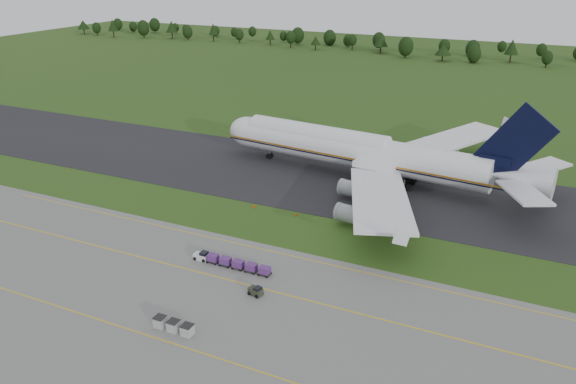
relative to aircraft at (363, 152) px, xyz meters
The scene contains 10 objects.
ground 35.00m from the aircraft, 102.69° to the right, with size 600.00×600.00×0.00m, color #274615.
apron 68.26m from the aircraft, 96.38° to the right, with size 300.00×52.00×0.06m, color slate.
taxiway 11.48m from the aircraft, 143.85° to the right, with size 300.00×40.00×0.08m, color black.
apron_markings 61.32m from the aircraft, 97.11° to the right, with size 300.00×30.20×0.01m.
tree_line 186.44m from the aircraft, 89.95° to the left, with size 524.36×23.25×11.91m.
aircraft is the anchor object (origin of this frame).
baggage_train 52.40m from the aircraft, 98.23° to the right, with size 15.19×1.61×1.55m.
utility_cart 57.91m from the aircraft, 89.23° to the right, with size 2.44×1.74×1.22m.
uld_row 71.41m from the aircraft, 94.57° to the right, with size 6.46×1.66×1.64m.
edge_markers 30.12m from the aircraft, 111.08° to the right, with size 10.58×0.30×0.60m.
Camera 1 is at (45.55, -91.94, 50.59)m, focal length 35.00 mm.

